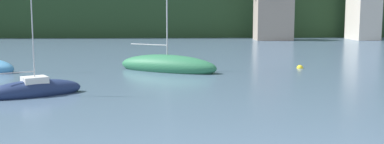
# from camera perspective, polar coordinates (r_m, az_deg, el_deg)

# --- Properties ---
(shore_building_central) EXTENTS (5.50, 4.24, 8.06)m
(shore_building_central) POSITION_cam_1_polar(r_m,az_deg,el_deg) (69.03, 10.01, 7.15)
(shore_building_central) COLOR gray
(shore_building_central) RESTS_ON ground_plane
(shore_building_eastcentral) EXTENTS (3.46, 6.09, 9.41)m
(shore_building_eastcentral) POSITION_cam_1_polar(r_m,az_deg,el_deg) (73.94, 20.41, 7.34)
(shore_building_eastcentral) COLOR beige
(shore_building_eastcentral) RESTS_ON ground_plane
(sailboat_far_6) EXTENTS (7.79, 5.64, 9.84)m
(sailboat_far_6) POSITION_cam_1_polar(r_m,az_deg,el_deg) (33.03, -3.07, 0.77)
(sailboat_far_6) COLOR #2D754C
(sailboat_far_6) RESTS_ON ground_plane
(sailboat_mid_8) EXTENTS (4.83, 3.79, 6.55)m
(sailboat_mid_8) POSITION_cam_1_polar(r_m,az_deg,el_deg) (24.81, -18.80, -2.11)
(sailboat_mid_8) COLOR navy
(sailboat_mid_8) RESTS_ON ground_plane
(mooring_buoy_far) EXTENTS (0.49, 0.49, 0.49)m
(mooring_buoy_far) POSITION_cam_1_polar(r_m,az_deg,el_deg) (35.58, 13.18, 0.46)
(mooring_buoy_far) COLOR yellow
(mooring_buoy_far) RESTS_ON ground_plane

